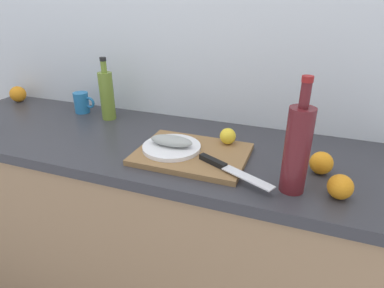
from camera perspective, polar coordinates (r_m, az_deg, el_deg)
The scene contains 13 objects.
back_wall at distance 1.52m, azimuth -3.27°, elevation 17.84°, with size 3.20×0.05×2.50m, color silver.
kitchen_counter at distance 1.57m, azimuth -7.43°, elevation -14.34°, with size 2.00×0.60×0.90m.
cutting_board at distance 1.17m, azimuth 0.00°, elevation -1.77°, with size 0.39×0.29×0.02m, color olive.
white_plate at distance 1.19m, azimuth -3.59°, elevation -0.55°, with size 0.21×0.21×0.01m, color white.
fish_fillet at distance 1.18m, azimuth -3.63°, elevation 0.57°, with size 0.16×0.07×0.04m, color #999E99.
chef_knife at distance 1.06m, azimuth 5.77°, elevation -4.01°, with size 0.27×0.15×0.02m.
lemon_0 at distance 1.23m, azimuth 6.30°, elevation 1.38°, with size 0.06×0.06×0.06m, color yellow.
olive_oil_bottle at distance 1.55m, azimuth -14.71°, elevation 8.38°, with size 0.06×0.06×0.28m.
wine_bottle at distance 0.97m, azimuth 17.96°, elevation -0.75°, with size 0.07×0.07×0.35m.
coffee_mug_0 at distance 1.69m, azimuth -18.72°, elevation 6.90°, with size 0.11×0.07×0.10m.
orange_0 at distance 1.03m, azimuth 24.56°, elevation -6.84°, with size 0.07×0.07×0.07m, color orange.
orange_1 at distance 1.14m, azimuth 21.73°, elevation -3.10°, with size 0.07×0.07×0.07m, color orange.
orange_2 at distance 2.01m, azimuth -28.21°, elevation 7.73°, with size 0.08×0.08×0.08m, color orange.
Camera 1 is at (0.60, -1.05, 1.44)m, focal length 30.41 mm.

